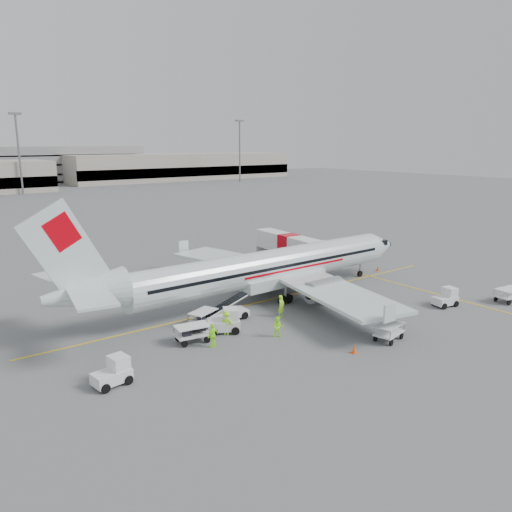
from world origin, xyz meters
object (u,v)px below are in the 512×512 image
(tug_mid, at_px, (224,321))
(tug_aft, at_px, (111,372))
(belt_loader, at_px, (227,305))
(tug_fore, at_px, (445,297))
(jet_bridge, at_px, (289,251))
(aircraft, at_px, (270,244))

(tug_mid, bearing_deg, tug_aft, -134.69)
(belt_loader, bearing_deg, tug_fore, -22.94)
(jet_bridge, bearing_deg, belt_loader, -142.43)
(aircraft, distance_m, belt_loader, 7.88)
(aircraft, bearing_deg, belt_loader, -159.89)
(tug_fore, bearing_deg, tug_aft, -177.12)
(tug_fore, bearing_deg, aircraft, 143.91)
(aircraft, bearing_deg, tug_fore, -46.29)
(jet_bridge, height_order, tug_mid, jet_bridge)
(aircraft, distance_m, tug_fore, 16.23)
(tug_fore, height_order, tug_mid, tug_mid)
(jet_bridge, relative_size, belt_loader, 3.11)
(aircraft, height_order, belt_loader, aircraft)
(tug_fore, bearing_deg, tug_mid, 170.63)
(tug_fore, height_order, tug_aft, tug_aft)
(jet_bridge, bearing_deg, tug_aft, -146.29)
(belt_loader, xyz_separation_m, tug_fore, (17.35, -8.78, -0.44))
(aircraft, height_order, jet_bridge, aircraft)
(tug_mid, bearing_deg, jet_bridge, 63.99)
(aircraft, bearing_deg, tug_aft, -157.56)
(aircraft, xyz_separation_m, jet_bridge, (9.31, 8.09, -3.23))
(aircraft, height_order, tug_fore, aircraft)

